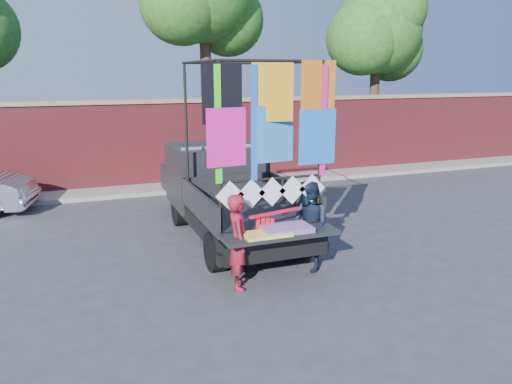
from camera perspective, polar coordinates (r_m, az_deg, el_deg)
name	(u,v)px	position (r m, az deg, el deg)	size (l,w,h in m)	color
ground	(275,259)	(9.34, 2.18, -7.68)	(90.00, 90.00, 0.00)	#38383A
brick_wall	(186,141)	(15.53, -7.98, 5.81)	(30.00, 0.45, 2.61)	maroon
curb	(193,186)	(15.08, -7.22, 0.71)	(30.00, 1.20, 0.12)	gray
tree_right	(379,33)	(19.54, 13.90, 17.19)	(4.20, 3.30, 6.62)	#38281C
pickup_truck	(222,189)	(10.88, -3.89, 0.32)	(2.26, 5.68, 3.58)	black
woman	(239,242)	(7.91, -2.01, -5.70)	(0.56, 0.37, 1.55)	maroon
man	(309,226)	(8.66, 6.05, -3.88)	(0.78, 0.60, 1.60)	#162137
streamer_bundle	(269,225)	(8.17, 1.53, -3.85)	(1.00, 0.30, 0.69)	red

